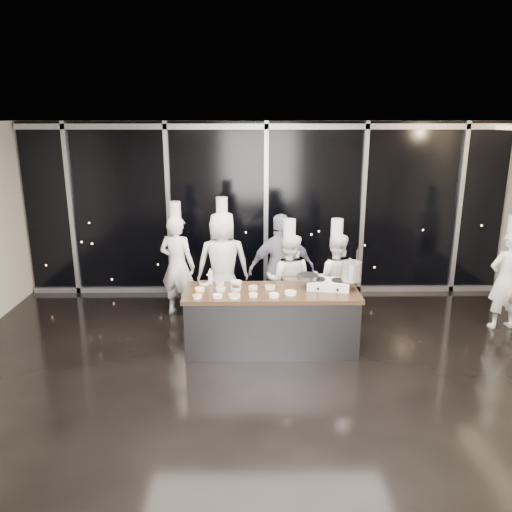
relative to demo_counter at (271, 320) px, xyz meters
The scene contains 15 objects.
ground 1.01m from the demo_counter, 90.00° to the right, with size 9.00×9.00×0.00m, color black.
room_shell 2.01m from the demo_counter, 78.94° to the right, with size 9.02×7.02×3.21m.
window_wall 2.78m from the demo_counter, 90.00° to the left, with size 8.90×0.11×3.20m.
demo_counter is the anchor object (origin of this frame).
stove 0.96m from the demo_counter, ahead, with size 0.64×0.46×0.14m.
frying_pan 0.81m from the demo_counter, 13.74° to the left, with size 0.56×0.36×0.05m.
stock_pot 1.33m from the demo_counter, ahead, with size 0.27×0.27×0.27m, color #B3B3B5.
prep_bowls 0.67m from the demo_counter, behind, with size 1.42×0.72×0.05m.
squeeze_bottle 1.10m from the demo_counter, 159.62° to the left, with size 0.07×0.07×0.24m.
chef_far_left 2.09m from the demo_counter, 137.73° to the left, with size 0.73×0.60×1.94m.
chef_left 1.62m from the demo_counter, 119.00° to the left, with size 0.93×0.66×2.02m.
chef_center 0.94m from the demo_counter, 69.71° to the left, with size 0.85×0.72×1.76m.
guest 1.10m from the demo_counter, 78.35° to the left, with size 1.11×0.57×1.81m.
chef_right 1.45m from the demo_counter, 41.49° to the left, with size 0.84×0.71×1.74m.
chef_side 3.81m from the demo_counter, 11.21° to the left, with size 0.64×0.47×1.82m.
Camera 1 is at (-0.31, -5.74, 3.26)m, focal length 35.00 mm.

